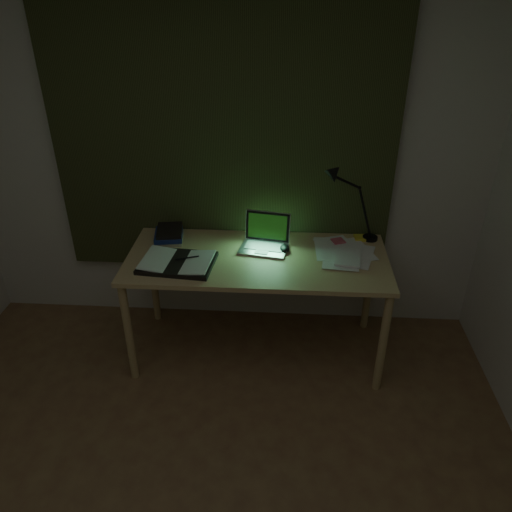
{
  "coord_description": "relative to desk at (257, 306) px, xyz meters",
  "views": [
    {
      "loc": [
        0.41,
        -1.12,
        2.3
      ],
      "look_at": [
        0.25,
        1.44,
        0.82
      ],
      "focal_mm": 35.0,
      "sensor_mm": 36.0,
      "label": 1
    }
  ],
  "objects": [
    {
      "name": "loose_papers",
      "position": [
        0.51,
        0.03,
        0.38
      ],
      "size": [
        0.4,
        0.42,
        0.02
      ],
      "primitive_type": null,
      "rotation": [
        0.0,
        0.0,
        -0.13
      ],
      "color": "silver",
      "rests_on": "desk"
    },
    {
      "name": "curtain",
      "position": [
        -0.25,
        0.4,
        1.08
      ],
      "size": [
        2.2,
        0.06,
        2.0
      ],
      "primitive_type": "cube",
      "color": "#2A2E17",
      "rests_on": "wall_back"
    },
    {
      "name": "sticky_yellow",
      "position": [
        0.67,
        0.29,
        0.38
      ],
      "size": [
        0.09,
        0.09,
        0.02
      ],
      "primitive_type": "cube",
      "rotation": [
        0.0,
        0.0,
        0.07
      ],
      "color": "gold",
      "rests_on": "desk"
    },
    {
      "name": "book_stack",
      "position": [
        -0.59,
        0.19,
        0.41
      ],
      "size": [
        0.21,
        0.24,
        0.09
      ],
      "primitive_type": null,
      "rotation": [
        0.0,
        0.0,
        0.14
      ],
      "color": "silver",
      "rests_on": "desk"
    },
    {
      "name": "sticky_pink",
      "position": [
        0.52,
        0.22,
        0.38
      ],
      "size": [
        0.1,
        0.1,
        0.02
      ],
      "primitive_type": "cube",
      "rotation": [
        0.0,
        0.0,
        0.37
      ],
      "color": "#C44C5D",
      "rests_on": "desk"
    },
    {
      "name": "mouse",
      "position": [
        0.17,
        0.09,
        0.39
      ],
      "size": [
        0.07,
        0.1,
        0.04
      ],
      "primitive_type": "ellipsoid",
      "rotation": [
        0.0,
        0.0,
        0.11
      ],
      "color": "black",
      "rests_on": "desk"
    },
    {
      "name": "desk",
      "position": [
        0.0,
        0.0,
        0.0
      ],
      "size": [
        1.63,
        0.71,
        0.74
      ],
      "primitive_type": null,
      "color": "tan",
      "rests_on": "floor"
    },
    {
      "name": "wall_back",
      "position": [
        -0.25,
        0.44,
        0.88
      ],
      "size": [
        3.5,
        0.0,
        2.5
      ],
      "primitive_type": "cube",
      "color": "beige",
      "rests_on": "ground"
    },
    {
      "name": "laptop",
      "position": [
        0.03,
        0.1,
        0.48
      ],
      "size": [
        0.35,
        0.38,
        0.21
      ],
      "primitive_type": null,
      "rotation": [
        0.0,
        0.0,
        -0.17
      ],
      "color": "silver",
      "rests_on": "desk"
    },
    {
      "name": "desk_lamp",
      "position": [
        0.73,
        0.29,
        0.64
      ],
      "size": [
        0.36,
        0.28,
        0.53
      ],
      "primitive_type": null,
      "rotation": [
        0.0,
        0.0,
        0.0
      ],
      "color": "black",
      "rests_on": "desk"
    },
    {
      "name": "open_textbook",
      "position": [
        -0.48,
        -0.12,
        0.39
      ],
      "size": [
        0.47,
        0.35,
        0.04
      ],
      "primitive_type": null,
      "rotation": [
        0.0,
        0.0,
        -0.1
      ],
      "color": "silver",
      "rests_on": "desk"
    }
  ]
}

